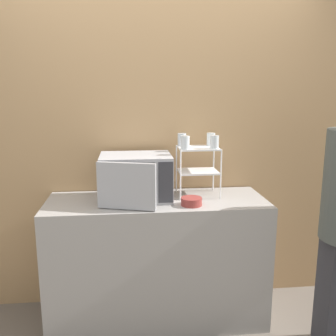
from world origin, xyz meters
TOP-DOWN VIEW (x-y plane):
  - wall_back at (0.00, 0.61)m, footprint 8.00×0.06m
  - counter at (0.00, 0.29)m, footprint 1.56×0.57m
  - microwave at (-0.15, 0.32)m, footprint 0.51×0.51m
  - dish_rack at (0.31, 0.38)m, footprint 0.30×0.24m
  - glass_front_left at (0.20, 0.30)m, footprint 0.06×0.06m
  - glass_back_right at (0.42, 0.46)m, footprint 0.06×0.06m
  - glass_front_right at (0.41, 0.30)m, footprint 0.06×0.06m
  - glass_back_left at (0.20, 0.46)m, footprint 0.06×0.06m
  - bowl at (0.22, 0.13)m, footprint 0.14×0.14m

SIDE VIEW (x-z plane):
  - counter at x=0.00m, z-range 0.00..0.92m
  - bowl at x=0.22m, z-range 0.92..0.98m
  - microwave at x=-0.15m, z-range 0.92..1.24m
  - dish_rack at x=0.31m, z-range 1.00..1.36m
  - wall_back at x=0.00m, z-range 0.00..2.60m
  - glass_front_left at x=0.20m, z-range 1.28..1.38m
  - glass_back_right at x=0.42m, z-range 1.28..1.38m
  - glass_front_right at x=0.41m, z-range 1.28..1.38m
  - glass_back_left at x=0.20m, z-range 1.28..1.38m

